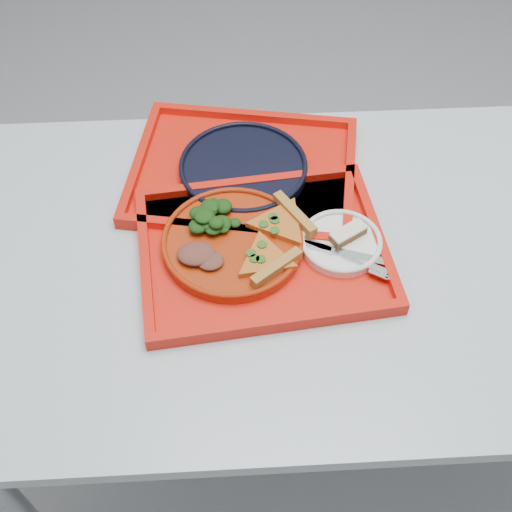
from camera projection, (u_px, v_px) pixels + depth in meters
name	position (u px, v px, depth m)	size (l,w,h in m)	color
ground	(336.00, 417.00, 1.79)	(10.00, 10.00, 0.00)	gray
table	(370.00, 273.00, 1.26)	(1.60, 0.80, 0.75)	#ADBAC2
tray_main	(263.00, 251.00, 1.19)	(0.45, 0.35, 0.01)	red
tray_far	(243.00, 174.00, 1.32)	(0.45, 0.35, 0.01)	red
dinner_plate	(233.00, 243.00, 1.18)	(0.26, 0.26, 0.02)	#9D280A
side_plate	(341.00, 244.00, 1.19)	(0.15, 0.15, 0.01)	white
navy_plate	(243.00, 169.00, 1.31)	(0.26, 0.26, 0.02)	black
pizza_slice_a	(265.00, 257.00, 1.14)	(0.12, 0.11, 0.02)	orange
pizza_slice_b	(281.00, 221.00, 1.19)	(0.13, 0.11, 0.02)	orange
salad_heap	(217.00, 215.00, 1.19)	(0.09, 0.08, 0.04)	black
meat_portion	(196.00, 254.00, 1.14)	(0.07, 0.06, 0.02)	brown
dessert_bar	(348.00, 233.00, 1.18)	(0.07, 0.06, 0.02)	#51311B
knife	(340.00, 251.00, 1.16)	(0.18, 0.02, 0.01)	silver
fork	(341.00, 255.00, 1.16)	(0.18, 0.02, 0.01)	silver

